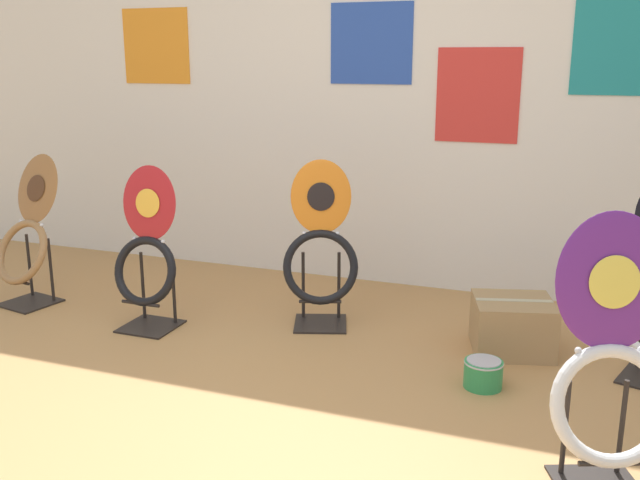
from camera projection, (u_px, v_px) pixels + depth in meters
The scene contains 8 objects.
ground_plane at pixel (170, 470), 2.51m from camera, with size 14.00×14.00×0.00m, color #B7844C.
wall_back at pixel (371, 76), 4.35m from camera, with size 8.00×0.07×2.60m.
toilet_seat_display_orange_sun at pixel (321, 255), 3.78m from camera, with size 0.43×0.36×0.89m.
toilet_seat_display_crimson_swirl at pixel (147, 257), 3.74m from camera, with size 0.37×0.28×0.87m.
toilet_seat_display_woodgrain at pixel (27, 239), 4.13m from camera, with size 0.43×0.40×0.87m.
toilet_seat_display_purple_note at pixel (611, 367), 2.30m from camera, with size 0.44×0.36×0.94m.
paint_can at pixel (483, 373), 3.13m from camera, with size 0.17×0.17×0.13m.
storage_box at pixel (512, 325), 3.50m from camera, with size 0.45×0.44×0.26m.
Camera 1 is at (1.28, -1.90, 1.41)m, focal length 40.00 mm.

